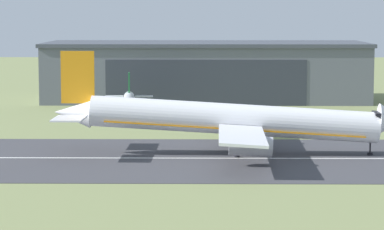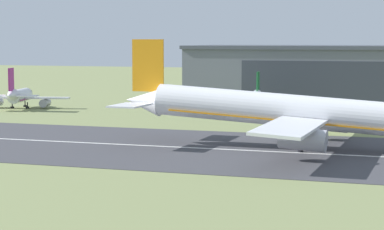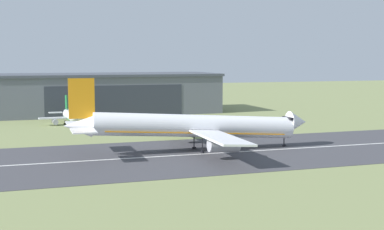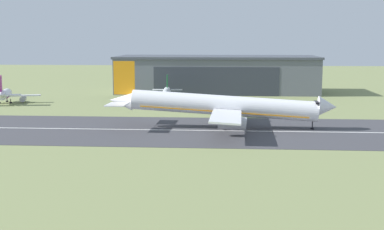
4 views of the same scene
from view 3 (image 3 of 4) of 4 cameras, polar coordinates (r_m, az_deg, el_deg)
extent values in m
cube|color=#3D3D42|center=(105.24, -12.43, -4.89)|extent=(476.14, 40.23, 0.06)
cube|color=silver|center=(105.24, -12.43, -4.87)|extent=(428.52, 0.70, 0.01)
cube|color=slate|center=(196.45, -8.92, 2.18)|extent=(77.69, 29.22, 13.39)
cube|color=#424751|center=(196.11, -8.95, 4.26)|extent=(78.69, 30.22, 0.90)
cube|color=#2D333D|center=(182.15, -8.15, 1.47)|extent=(46.62, 0.12, 10.71)
cylinder|color=white|center=(113.53, 0.47, -1.16)|extent=(44.15, 5.42, 7.20)
cone|color=white|center=(123.04, 11.20, -0.71)|extent=(4.58, 4.78, 4.94)
cone|color=white|center=(108.44, -12.08, -1.18)|extent=(5.95, 4.33, 4.55)
cube|color=black|center=(121.84, 10.24, -0.31)|extent=(1.19, 4.02, 0.50)
cube|color=orange|center=(113.70, 0.47, -1.81)|extent=(39.51, 5.11, 2.45)
cube|color=white|center=(102.41, 3.07, -2.42)|extent=(6.78, 20.02, 0.77)
cylinder|color=#A8A8B2|center=(104.60, 3.42, -3.19)|extent=(6.33, 3.02, 3.26)
cube|color=white|center=(125.56, -0.88, -0.84)|extent=(6.78, 20.02, 0.77)
cylinder|color=#A8A8B2|center=(124.64, -0.10, -1.68)|extent=(6.33, 3.02, 3.26)
cube|color=orange|center=(107.98, -11.70, 1.73)|extent=(5.13, 0.36, 8.01)
cube|color=white|center=(102.62, -11.51, -1.66)|extent=(4.60, 7.28, 0.24)
cube|color=white|center=(114.39, -12.14, -0.88)|extent=(4.60, 7.28, 0.24)
cylinder|color=black|center=(122.01, 9.79, -2.60)|extent=(0.24, 0.24, 3.14)
cylinder|color=black|center=(122.22, 9.78, -3.23)|extent=(0.84, 0.84, 0.44)
cylinder|color=black|center=(111.56, 1.10, -3.33)|extent=(0.24, 0.24, 3.14)
cylinder|color=black|center=(111.79, 1.10, -4.01)|extent=(0.84, 0.84, 0.44)
cylinder|color=black|center=(116.86, 0.22, -2.90)|extent=(0.24, 0.24, 3.14)
cylinder|color=black|center=(117.08, 0.22, -3.55)|extent=(0.84, 0.84, 0.44)
cylinder|color=silver|center=(164.33, -12.85, -0.08)|extent=(3.38, 12.28, 2.61)
cone|color=silver|center=(157.23, -12.43, -0.34)|extent=(2.75, 2.51, 2.61)
cone|color=silver|center=(171.79, -13.26, 0.33)|extent=(2.54, 3.27, 2.35)
cube|color=black|center=(158.44, -12.51, -0.10)|extent=(2.28, 1.24, 0.44)
cube|color=#1E7238|center=(164.41, -12.84, -0.33)|extent=(3.17, 11.06, 0.20)
cube|color=silver|center=(163.39, -14.66, -0.32)|extent=(8.09, 2.62, 0.40)
cylinder|color=#A8A8B2|center=(163.17, -14.41, -0.70)|extent=(1.83, 3.49, 1.62)
cube|color=silver|center=(165.06, -11.02, -0.17)|extent=(8.09, 2.62, 0.40)
cylinder|color=#A8A8B2|center=(164.65, -11.20, -0.56)|extent=(1.83, 3.49, 1.62)
cube|color=#1E7238|center=(171.06, -13.27, 1.33)|extent=(0.46, 2.85, 4.44)
cube|color=silver|center=(171.26, -14.35, 0.26)|extent=(4.14, 2.73, 0.24)
cube|color=silver|center=(172.26, -12.18, 0.35)|extent=(4.14, 2.73, 0.24)
cylinder|color=black|center=(159.78, -12.55, -0.95)|extent=(0.24, 0.24, 1.31)
cylinder|color=black|center=(159.83, -12.55, -1.11)|extent=(0.84, 0.84, 0.44)
cylinder|color=black|center=(164.56, -13.39, -0.77)|extent=(0.24, 0.24, 1.31)
cylinder|color=black|center=(164.61, -13.38, -0.92)|extent=(0.84, 0.84, 0.44)
cylinder|color=black|center=(165.06, -12.31, -0.72)|extent=(0.24, 0.24, 1.31)
cylinder|color=black|center=(165.11, -12.31, -0.87)|extent=(0.84, 0.84, 0.44)
camera|label=1|loc=(44.50, 115.99, 0.06)|focal=85.00mm
camera|label=2|loc=(54.91, 71.29, -2.17)|focal=70.00mm
camera|label=4|loc=(42.92, 98.22, 1.08)|focal=50.00mm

